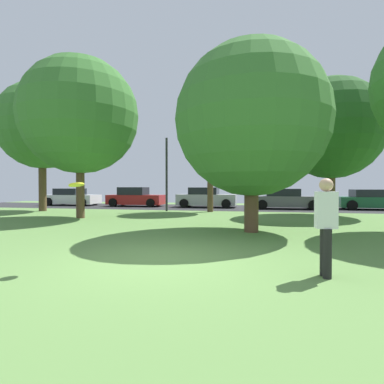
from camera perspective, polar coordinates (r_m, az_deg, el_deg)
The scene contains 15 objects.
ground_plane at distance 6.25m, azimuth -6.06°, elevation -12.78°, with size 44.00×44.00×0.00m, color #5B8442.
road_strip at distance 21.90m, azimuth 7.00°, elevation -2.94°, with size 44.00×6.40×0.01m, color #28282B.
birch_tree_lone at distance 21.27m, azimuth -26.29°, elevation 11.11°, with size 5.34×5.34×7.96m.
oak_tree_center at distance 17.81m, azimuth 24.71°, elevation 10.76°, with size 5.26×5.26×7.19m.
maple_tree_near at distance 15.79m, azimuth -20.28°, elevation 13.28°, with size 5.51×5.51×7.63m.
oak_tree_right at distance 18.51m, azimuth 3.46°, elevation 11.78°, with size 3.66×3.66×6.82m.
oak_tree_left at distance 10.43m, azimuth 11.11°, elevation 13.10°, with size 5.03×5.03×6.21m.
person_catcher at distance 5.47m, azimuth 23.82°, elevation -5.31°, with size 0.34×0.30×1.63m.
frisbee_disc at distance 5.92m, azimuth -20.86°, elevation 1.29°, with size 0.37×0.37×0.09m.
parked_car_white at distance 26.51m, azimuth -21.61°, elevation -0.97°, with size 4.22×2.08×1.36m.
parked_car_red at distance 23.84m, azimuth -10.56°, elevation -1.04°, with size 4.26×1.98×1.47m.
parked_car_silver at distance 22.31m, azimuth 2.70°, elevation -1.14°, with size 4.27×2.09×1.45m.
parked_car_grey at distance 21.55m, azimuth 17.11°, elevation -1.36°, with size 4.52×2.02×1.36m.
parked_car_green at distance 23.24m, azimuth 30.71°, elevation -1.33°, with size 4.37×2.10×1.32m.
street_lamp_post at distance 18.78m, azimuth -4.78°, elevation 3.28°, with size 0.14×0.14×4.50m, color #2D2D33.
Camera 1 is at (1.88, -5.77, 1.48)m, focal length 28.44 mm.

